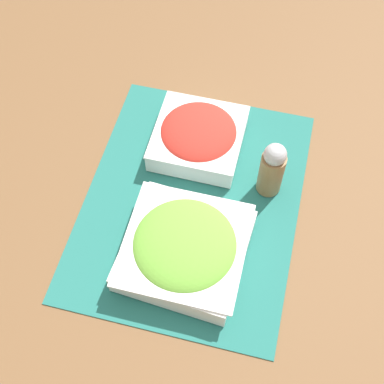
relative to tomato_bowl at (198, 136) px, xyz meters
The scene contains 5 objects.
ground_plane 0.12m from the tomato_bowl, ahead, with size 3.00×3.00×0.00m, color brown.
placemat 0.12m from the tomato_bowl, ahead, with size 0.47×0.37×0.00m.
tomato_bowl is the anchor object (origin of this frame).
lettuce_bowl 0.22m from the tomato_bowl, ahead, with size 0.20×0.20×0.06m.
pepper_shaker 0.16m from the tomato_bowl, 67.47° to the left, with size 0.04×0.04×0.12m.
Camera 1 is at (0.46, 0.11, 0.81)m, focal length 50.00 mm.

